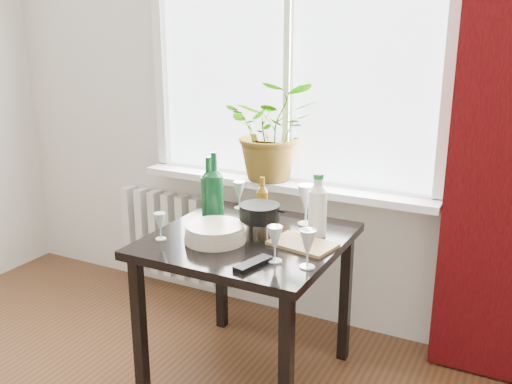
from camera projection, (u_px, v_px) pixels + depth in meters
The scene contains 19 objects.
window at pixel (290, 40), 3.00m from camera, with size 1.72×0.08×1.62m.
windowsill at pixel (283, 184), 3.16m from camera, with size 1.72×0.20×0.04m.
curtain at pixel (512, 115), 2.51m from camera, with size 0.50×0.12×2.56m.
radiator at pixel (177, 236), 3.64m from camera, with size 0.80×0.10×0.55m.
table at pixel (248, 255), 2.65m from camera, with size 0.85×0.85×0.74m.
potted_plant at pixel (273, 130), 3.12m from camera, with size 0.50×0.43×0.55m, color #326C1C.
wine_bottle_left at pixel (209, 189), 2.79m from camera, with size 0.08×0.08×0.33m, color #0D461D, non-canonical shape.
wine_bottle_right at pixel (215, 188), 2.73m from camera, with size 0.09×0.09×0.37m, color #0C3F1E, non-canonical shape.
bottle_amber at pixel (262, 200), 2.77m from camera, with size 0.06×0.06×0.23m, color #7F550E, non-canonical shape.
cleaning_bottle at pixel (318, 204), 2.60m from camera, with size 0.08×0.08×0.30m, color white, non-canonical shape.
wineglass_front_right at pixel (275, 244), 2.33m from camera, with size 0.07×0.07×0.16m, color silver, non-canonical shape.
wineglass_far_right at pixel (308, 248), 2.27m from camera, with size 0.07×0.07×0.17m, color silver, non-canonical shape.
wineglass_back_center at pixel (306, 204), 2.75m from camera, with size 0.09×0.09×0.21m, color white, non-canonical shape.
wineglass_back_left at pixel (239, 195), 3.00m from camera, with size 0.06×0.06×0.15m, color silver, non-canonical shape.
wineglass_front_left at pixel (160, 226), 2.57m from camera, with size 0.05×0.05×0.13m, color silver, non-canonical shape.
plate_stack at pixel (215, 233), 2.56m from camera, with size 0.28×0.28×0.07m, color beige.
fondue_pot at pixel (260, 220), 2.63m from camera, with size 0.22×0.19×0.15m, color black, non-canonical shape.
tv_remote at pixel (253, 264), 2.30m from camera, with size 0.05×0.19×0.02m, color black.
cutting_board at pixel (303, 244), 2.51m from camera, with size 0.28×0.18×0.01m, color olive.
Camera 1 is at (1.26, -0.62, 1.68)m, focal length 40.00 mm.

